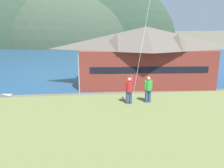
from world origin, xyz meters
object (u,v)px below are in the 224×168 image
object	(u,v)px
wharf_dock	(101,72)
parked_car_back_row_right	(207,123)
parked_car_mid_row_center	(118,129)
person_companion	(148,89)
parked_car_front_row_red	(115,109)
parked_car_corner_spot	(204,104)
harbor_lodge	(146,55)
parked_car_front_row_end	(166,110)
moored_boat_wharfside	(87,70)
parked_car_mid_row_near	(54,115)
person_kite_flyer	(129,89)
parked_car_front_row_silver	(20,133)
parking_light_pole	(79,78)

from	to	relation	value
wharf_dock	parked_car_back_row_right	size ratio (longest dim) A/B	2.58
parked_car_mid_row_center	person_companion	xyz separation A→B (m)	(0.87, -8.48, 6.93)
parked_car_front_row_red	parked_car_corner_spot	bearing A→B (deg)	4.11
wharf_dock	parked_car_mid_row_center	xyz separation A→B (m)	(-0.17, -32.91, 0.71)
harbor_lodge	person_companion	xyz separation A→B (m)	(-7.27, -30.12, 1.97)
parked_car_front_row_end	harbor_lodge	bearing A→B (deg)	85.79
moored_boat_wharfside	parked_car_mid_row_near	size ratio (longest dim) A/B	1.59
harbor_lodge	parked_car_corner_spot	xyz separation A→B (m)	(5.05, -14.77, -4.97)
parked_car_front_row_red	person_companion	bearing A→B (deg)	-88.02
parked_car_mid_row_center	person_kite_flyer	distance (m)	11.08
parked_car_front_row_end	person_companion	size ratio (longest dim) A/B	2.47
parked_car_front_row_silver	parked_car_mid_row_center	world-z (taller)	same
parked_car_mid_row_near	parked_car_corner_spot	size ratio (longest dim) A/B	0.97
parked_car_corner_spot	person_companion	xyz separation A→B (m)	(-12.31, -15.35, 6.93)
parked_car_front_row_red	person_kite_flyer	bearing A→B (deg)	-93.14
wharf_dock	parked_car_mid_row_center	distance (m)	32.91
harbor_lodge	moored_boat_wharfside	xyz separation A→B (m)	(-11.36, 13.03, -5.31)
parked_car_mid_row_near	parked_car_front_row_silver	xyz separation A→B (m)	(-2.80, -4.79, 0.00)
parked_car_mid_row_near	parked_car_front_row_end	world-z (taller)	same
parked_car_back_row_right	parked_car_front_row_silver	bearing A→B (deg)	-178.96
moored_boat_wharfside	parked_car_corner_spot	bearing A→B (deg)	-59.46
parked_car_corner_spot	parked_car_back_row_right	bearing A→B (deg)	-114.11
parked_car_front_row_silver	parked_car_corner_spot	bearing A→B (deg)	16.12
wharf_dock	parked_car_mid_row_near	distance (m)	29.04
moored_boat_wharfside	parked_car_front_row_silver	xyz separation A→B (m)	(-7.02, -34.58, 0.34)
parked_car_mid_row_center	parked_car_front_row_silver	bearing A→B (deg)	179.44
parked_car_mid_row_near	parked_car_back_row_right	xyz separation A→B (m)	(17.76, -4.41, 0.00)
parked_car_back_row_right	parked_car_front_row_end	bearing A→B (deg)	127.61
parked_car_front_row_silver	parked_car_front_row_red	world-z (taller)	same
wharf_dock	parked_car_back_row_right	world-z (taller)	parked_car_back_row_right
parked_car_mid_row_near	parked_car_mid_row_center	bearing A→B (deg)	-33.29
moored_boat_wharfside	person_kite_flyer	size ratio (longest dim) A/B	3.60
parking_light_pole	person_kite_flyer	xyz separation A→B (m)	(3.93, -18.56, 3.50)
parked_car_front_row_red	parked_car_front_row_end	size ratio (longest dim) A/B	0.98
parked_car_front_row_red	parked_car_mid_row_near	bearing A→B (deg)	-172.26
parked_car_front_row_end	person_kite_flyer	xyz separation A→B (m)	(-7.33, -13.52, 6.95)
parked_car_front_row_red	wharf_dock	bearing A→B (deg)	90.42
parked_car_mid_row_near	parked_car_front_row_silver	bearing A→B (deg)	-120.33
parked_car_mid_row_near	wharf_dock	bearing A→B (deg)	74.80
parked_car_corner_spot	person_kite_flyer	bearing A→B (deg)	-131.31
harbor_lodge	parked_car_front_row_end	world-z (taller)	harbor_lodge
wharf_dock	person_companion	size ratio (longest dim) A/B	6.40
parked_car_back_row_right	parked_car_mid_row_near	bearing A→B (deg)	166.04
parking_light_pole	person_kite_flyer	size ratio (longest dim) A/B	4.17
parked_car_front_row_end	parked_car_mid_row_near	bearing A→B (deg)	-179.91
parked_car_mid_row_center	parked_car_corner_spot	bearing A→B (deg)	27.52
parked_car_front_row_red	parked_car_corner_spot	xyz separation A→B (m)	(12.81, 0.92, 0.00)
moored_boat_wharfside	person_companion	world-z (taller)	person_companion
person_kite_flyer	harbor_lodge	bearing A→B (deg)	74.20
parked_car_front_row_red	parked_car_corner_spot	size ratio (longest dim) A/B	0.98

